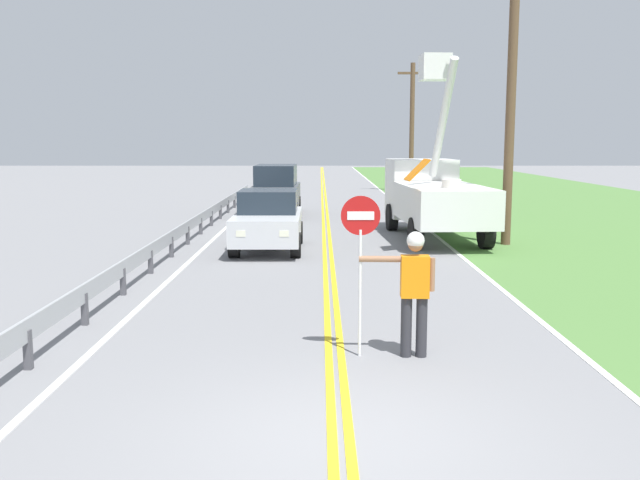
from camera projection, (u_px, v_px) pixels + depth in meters
name	position (u px, v px, depth m)	size (l,w,h in m)	color
ground_plane	(343.00, 440.00, 7.17)	(160.00, 160.00, 0.00)	gray
grass_verge_right	(624.00, 220.00, 26.93)	(16.00, 110.00, 0.01)	#517F3D
centerline_yellow_left	(325.00, 220.00, 26.97)	(0.11, 110.00, 0.01)	yellow
centerline_yellow_right	(330.00, 220.00, 26.97)	(0.11, 110.00, 0.01)	yellow
edge_line_right	(419.00, 220.00, 26.96)	(0.12, 110.00, 0.01)	silver
edge_line_left	(236.00, 220.00, 26.98)	(0.12, 110.00, 0.01)	silver
flagger_worker	(416.00, 286.00, 9.82)	(1.09, 0.25, 1.83)	#2D2D33
stop_sign_paddle	(362.00, 240.00, 9.75)	(0.56, 0.04, 2.33)	silver
utility_bucket_truck	(435.00, 193.00, 22.17)	(2.67, 6.92, 5.79)	white
oncoming_sedan_nearest	(270.00, 221.00, 19.61)	(1.94, 4.12, 1.70)	silver
oncoming_suv_second	(278.00, 190.00, 28.82)	(1.96, 4.63, 2.10)	#4C5156
utility_pole_near	(514.00, 88.00, 20.06)	(1.80, 0.28, 8.89)	brown
utility_pole_mid	(414.00, 125.00, 41.28)	(1.80, 0.28, 7.68)	brown
guardrail_left_shoulder	(196.00, 223.00, 21.79)	(0.10, 32.00, 0.71)	#9EA0A3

